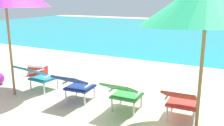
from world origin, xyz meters
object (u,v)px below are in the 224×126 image
at_px(lounge_chair_far_right, 181,100).
at_px(lounge_chair_far_left, 38,75).
at_px(cooler_box, 38,69).
at_px(beach_umbrella_right, 207,2).
at_px(lounge_chair_near_right, 123,92).
at_px(lounge_chair_near_left, 75,84).

bearing_deg(lounge_chair_far_right, lounge_chair_far_left, -179.27).
bearing_deg(cooler_box, beach_umbrella_right, -16.92).
relative_size(lounge_chair_far_right, beach_umbrella_right, 0.34).
xyz_separation_m(lounge_chair_far_left, beach_umbrella_right, (3.53, -0.38, 1.61)).
xyz_separation_m(lounge_chair_far_left, lounge_chair_far_right, (3.20, 0.04, 0.00)).
bearing_deg(lounge_chair_near_right, lounge_chair_far_right, 7.28).
xyz_separation_m(lounge_chair_far_left, cooler_box, (-0.96, 0.99, -0.24)).
distance_m(lounge_chair_near_left, lounge_chair_near_right, 1.05).
relative_size(lounge_chair_far_left, lounge_chair_far_right, 1.02).
relative_size(lounge_chair_near_left, lounge_chair_far_right, 1.01).
height_order(lounge_chair_far_left, lounge_chair_near_right, same).
height_order(lounge_chair_near_right, lounge_chair_far_right, same).
bearing_deg(lounge_chair_far_right, beach_umbrella_right, -51.53).
bearing_deg(lounge_chair_near_left, lounge_chair_near_right, 1.98).
xyz_separation_m(lounge_chair_near_right, cooler_box, (-3.14, 1.08, -0.24)).
height_order(lounge_chair_near_left, lounge_chair_near_right, same).
distance_m(lounge_chair_near_right, lounge_chair_far_right, 1.03).
bearing_deg(lounge_chair_far_left, cooler_box, 134.14).
relative_size(beach_umbrella_right, cooler_box, 5.00).
height_order(lounge_chair_near_right, beach_umbrella_right, beach_umbrella_right).
distance_m(lounge_chair_far_right, beach_umbrella_right, 1.70).
distance_m(lounge_chair_near_right, beach_umbrella_right, 2.12).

